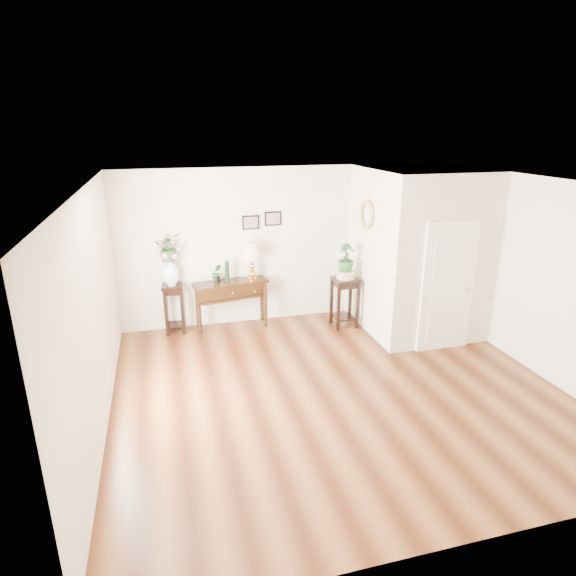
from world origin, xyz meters
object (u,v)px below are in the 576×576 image
object	(u,v)px
plant_stand_a	(174,309)
plant_stand_b	(344,302)
console_table	(231,304)
table_lamp	(252,261)

from	to	relation	value
plant_stand_a	plant_stand_b	world-z (taller)	plant_stand_b
console_table	plant_stand_b	bearing A→B (deg)	-23.94
console_table	table_lamp	world-z (taller)	table_lamp
console_table	plant_stand_a	world-z (taller)	plant_stand_a
table_lamp	plant_stand_a	distance (m)	1.60
console_table	table_lamp	xyz separation A→B (m)	(0.39, 0.00, 0.78)
table_lamp	plant_stand_a	bearing A→B (deg)	179.37
console_table	plant_stand_b	size ratio (longest dim) A/B	1.44
console_table	plant_stand_b	distance (m)	2.03
table_lamp	plant_stand_b	distance (m)	1.82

